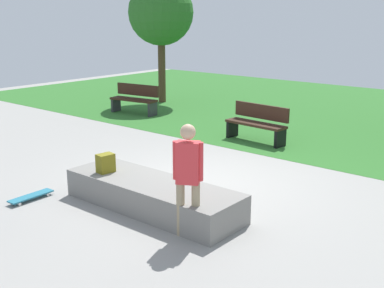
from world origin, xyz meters
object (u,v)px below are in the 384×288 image
skater_watching (188,172)px  park_bench_near_path (135,98)px  park_bench_by_oak (257,122)px  skateboard_by_ledge (31,196)px  concrete_ledge (152,195)px  tree_leaning_ash (161,13)px  backpack_on_ledge (106,163)px

skater_watching → park_bench_near_path: skater_watching is taller
park_bench_by_oak → skateboard_by_ledge: bearing=-98.1°
skateboard_by_ledge → park_bench_by_oak: bearing=81.9°
concrete_ledge → park_bench_near_path: bearing=138.0°
skater_watching → skateboard_by_ledge: 3.15m
park_bench_by_oak → tree_leaning_ash: (-5.64, 2.60, 2.61)m
tree_leaning_ash → backpack_on_ledge: bearing=-52.8°
concrete_ledge → tree_leaning_ash: (-6.67, 7.39, 2.86)m
skater_watching → park_bench_by_oak: bearing=112.2°
park_bench_by_oak → tree_leaning_ash: tree_leaning_ash is taller
concrete_ledge → skateboard_by_ledge: size_ratio=3.90×
concrete_ledge → skater_watching: 1.36m
concrete_ledge → backpack_on_ledge: backpack_on_ledge is taller
skateboard_by_ledge → park_bench_near_path: size_ratio=0.49×
tree_leaning_ash → skater_watching: bearing=-45.1°
concrete_ledge → park_bench_near_path: (-5.92, 5.33, 0.25)m
concrete_ledge → tree_leaning_ash: tree_leaning_ash is taller
skater_watching → skateboard_by_ledge: (-2.96, -0.65, -0.89)m
skateboard_by_ledge → park_bench_by_oak: park_bench_by_oak is taller
concrete_ledge → park_bench_by_oak: bearing=102.1°
concrete_ledge → backpack_on_ledge: size_ratio=9.83×
park_bench_near_path → skater_watching: bearing=-39.2°
skateboard_by_ledge → park_bench_near_path: bearing=122.5°
park_bench_near_path → park_bench_by_oak: bearing=-6.2°
backpack_on_ledge → tree_leaning_ash: (-5.73, 7.55, 2.46)m
skater_watching → skateboard_by_ledge: bearing=-167.5°
concrete_ledge → skateboard_by_ledge: (-1.86, -1.05, -0.17)m
backpack_on_ledge → park_bench_near_path: 7.41m
park_bench_by_oak → park_bench_near_path: same height
skateboard_by_ledge → concrete_ledge: bearing=29.3°
skater_watching → park_bench_by_oak: 5.62m
backpack_on_ledge → park_bench_by_oak: bearing=-171.3°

